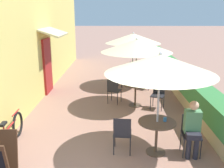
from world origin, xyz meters
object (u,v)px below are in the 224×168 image
patio_table_far (132,73)px  cafe_chair_far_back (117,76)px  patio_table_mid (135,90)px  seated_patron_near_left (193,126)px  cafe_chair_mid_right (114,89)px  cafe_chair_near_left (191,131)px  cafe_chair_far_right (132,70)px  bicycle_leaning (10,133)px  cafe_chair_mid_left (158,93)px  patio_umbrella_near (160,64)px  patio_table_near (157,130)px  coffee_cup_mid (133,83)px  patio_umbrella_far (133,38)px  patio_umbrella_mid (137,46)px  cafe_chair_near_right (122,132)px  coffee_cup_near (165,119)px  cafe_chair_far_left (148,76)px

patio_table_far → cafe_chair_far_back: (-0.67, -0.34, -0.05)m
patio_table_mid → seated_patron_near_left: bearing=-72.1°
cafe_chair_mid_right → cafe_chair_near_left: bearing=-39.9°
cafe_chair_far_right → bicycle_leaning: bearing=-19.6°
cafe_chair_near_left → cafe_chair_far_back: bearing=-68.2°
cafe_chair_mid_left → cafe_chair_near_left: bearing=116.9°
patio_umbrella_near → patio_table_far: patio_umbrella_near is taller
patio_table_near → cafe_chair_near_left: 0.76m
patio_table_mid → coffee_cup_mid: bearing=179.1°
patio_umbrella_far → bicycle_leaning: patio_umbrella_far is taller
patio_table_near → patio_umbrella_mid: size_ratio=0.36×
patio_table_far → bicycle_leaning: bearing=-121.5°
patio_table_mid → bicycle_leaning: 4.16m
patio_umbrella_mid → cafe_chair_mid_left: patio_umbrella_mid is taller
bicycle_leaning → seated_patron_near_left: bearing=-6.2°
cafe_chair_near_left → patio_umbrella_mid: (-0.99, 2.94, 1.51)m
cafe_chair_near_right → patio_umbrella_far: bearing=88.1°
patio_umbrella_near → cafe_chair_mid_right: bearing=107.0°
seated_patron_near_left → patio_table_far: bearing=-76.3°
coffee_cup_near → cafe_chair_mid_right: bearing=109.8°
seated_patron_near_left → cafe_chair_far_left: bearing=-82.6°
patio_table_mid → patio_table_far: bearing=88.7°
patio_umbrella_near → cafe_chair_far_right: 6.34m
patio_table_mid → patio_table_far: size_ratio=1.00×
coffee_cup_mid → bicycle_leaning: coffee_cup_mid is taller
cafe_chair_mid_left → bicycle_leaning: 4.61m
patio_umbrella_far → bicycle_leaning: 6.31m
cafe_chair_mid_left → cafe_chair_far_right: size_ratio=1.00×
patio_table_near → bicycle_leaning: (-3.36, 0.22, -0.23)m
coffee_cup_near → cafe_chair_mid_left: size_ratio=0.10×
seated_patron_near_left → coffee_cup_mid: size_ratio=13.89×
seated_patron_near_left → cafe_chair_near_right: size_ratio=1.44×
cafe_chair_mid_left → patio_umbrella_far: size_ratio=0.38×
patio_table_near → patio_table_far: 5.41m
patio_umbrella_far → patio_table_near: bearing=-88.1°
cafe_chair_far_left → cafe_chair_near_right: bearing=115.3°
cafe_chair_far_left → patio_table_far: bearing=5.8°
cafe_chair_near_left → coffee_cup_near: size_ratio=9.67×
patio_table_near → cafe_chair_near_right: size_ratio=0.95×
cafe_chair_near_right → coffee_cup_mid: 3.03m
cafe_chair_near_left → patio_umbrella_far: size_ratio=0.38×
coffee_cup_near → bicycle_leaning: (-3.53, 0.21, -0.46)m
patio_table_mid → patio_umbrella_far: (0.06, 2.44, 1.46)m
patio_table_near → coffee_cup_mid: size_ratio=9.16×
patio_umbrella_near → bicycle_leaning: (-3.36, 0.22, -1.69)m
cafe_chair_far_right → bicycle_leaning: cafe_chair_far_right is taller
patio_table_far → cafe_chair_far_right: (0.04, 0.75, -0.05)m
cafe_chair_mid_right → cafe_chair_mid_left: bearing=5.8°
coffee_cup_mid → cafe_chair_far_right: bearing=86.6°
cafe_chair_near_left → coffee_cup_mid: cafe_chair_near_left is taller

